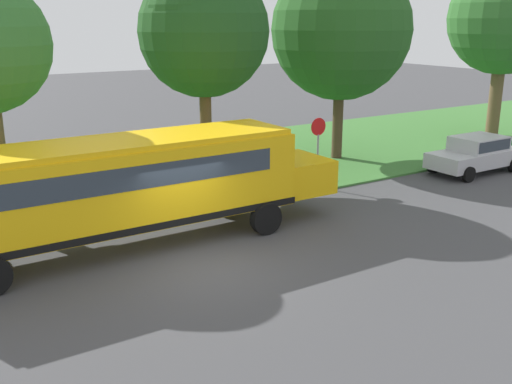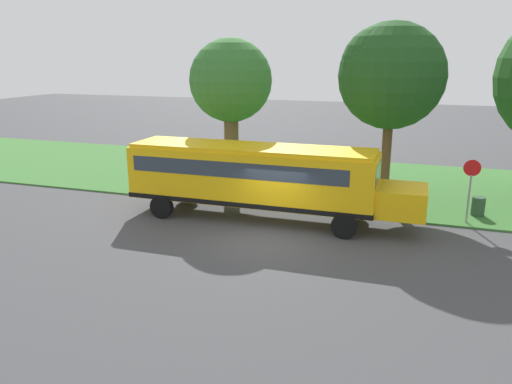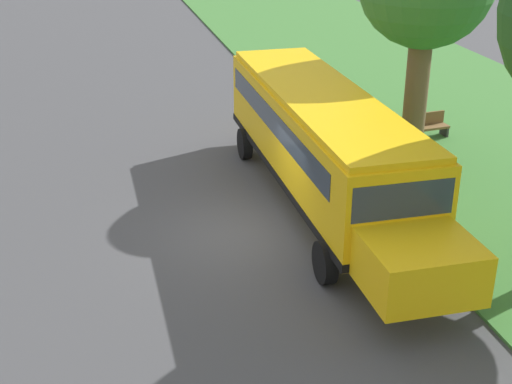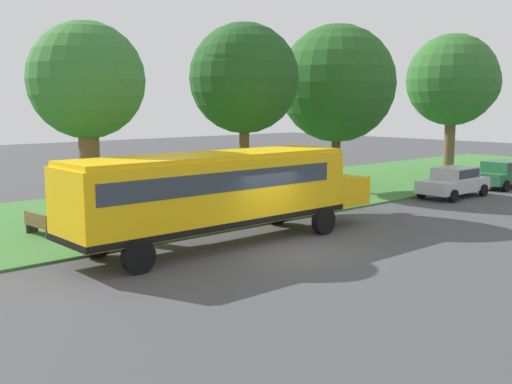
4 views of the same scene
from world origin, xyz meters
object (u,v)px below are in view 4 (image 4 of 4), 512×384
park_bench (40,225)px  trash_bin (325,195)px  car_green_middle (503,173)px  oak_tree_far_end (338,85)px  stop_sign (337,171)px  school_bus (220,189)px  oak_tree_beside_bus (88,81)px  oak_tree_roadside_mid (243,76)px  oak_tree_across_road (456,81)px  car_silver_nearest (454,180)px

park_bench → trash_bin: 13.37m
car_green_middle → oak_tree_far_end: size_ratio=0.49×
car_green_middle → stop_sign: 12.75m
school_bus → park_bench: (-5.21, -4.18, -1.45)m
oak_tree_far_end → stop_sign: bearing=-49.1°
school_bus → car_green_middle: (-0.26, 21.11, -1.05)m
school_bus → park_bench: bearing=-141.3°
car_green_middle → oak_tree_beside_bus: (-3.75, -23.80, 4.71)m
oak_tree_beside_bus → oak_tree_roadside_mid: oak_tree_roadside_mid is taller
oak_tree_beside_bus → oak_tree_across_road: (-0.82, 26.13, 0.70)m
oak_tree_far_end → car_green_middle: bearing=59.7°
oak_tree_far_end → oak_tree_roadside_mid: bearing=-82.4°
oak_tree_far_end → oak_tree_across_road: size_ratio=0.97×
oak_tree_roadside_mid → trash_bin: 7.11m
oak_tree_beside_bus → oak_tree_far_end: 15.10m
car_silver_nearest → car_green_middle: same height
oak_tree_beside_bus → oak_tree_across_road: oak_tree_across_road is taller
oak_tree_beside_bus → trash_bin: (0.79, 11.73, -5.14)m
oak_tree_far_end → stop_sign: (3.32, -3.83, -4.08)m
oak_tree_beside_bus → oak_tree_roadside_mid: (-0.36, 7.48, 0.44)m
oak_tree_across_road → park_bench: 28.22m
oak_tree_roadside_mid → park_bench: bearing=-95.4°
oak_tree_far_end → oak_tree_across_road: 11.12m
car_green_middle → park_bench: (-4.96, -25.29, -0.40)m
car_green_middle → park_bench: size_ratio=2.68×
park_bench → car_silver_nearest: bearing=76.0°
oak_tree_beside_bus → car_silver_nearest: bearing=78.5°
car_silver_nearest → trash_bin: size_ratio=4.89×
park_bench → trash_bin: size_ratio=1.82×
car_silver_nearest → oak_tree_far_end: (-5.12, -3.37, 4.94)m
oak_tree_beside_bus → stop_sign: bearing=80.1°
car_silver_nearest → park_bench: bearing=-104.0°
school_bus → stop_sign: bearing=103.6°
car_green_middle → oak_tree_beside_bus: bearing=-99.0°
school_bus → trash_bin: school_bus is taller
school_bus → car_silver_nearest: school_bus is taller
oak_tree_roadside_mid → oak_tree_far_end: (-1.01, 7.55, -0.21)m
school_bus → oak_tree_roadside_mid: bearing=132.3°
car_green_middle → stop_sign: bearing=-98.1°
trash_bin → oak_tree_beside_bus: bearing=-93.8°
oak_tree_across_road → trash_bin: size_ratio=10.36×
park_bench → stop_sign: bearing=76.0°
oak_tree_roadside_mid → oak_tree_across_road: (-0.46, 18.64, 0.26)m
car_silver_nearest → oak_tree_far_end: size_ratio=0.49×
oak_tree_beside_bus → oak_tree_far_end: (-1.37, 15.04, 0.23)m
school_bus → car_green_middle: bearing=90.7°
car_green_middle → trash_bin: size_ratio=4.89×
car_silver_nearest → park_bench: (-4.96, -19.89, -0.40)m
oak_tree_across_road → trash_bin: (1.60, -14.39, -5.84)m
oak_tree_beside_bus → stop_sign: 12.01m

